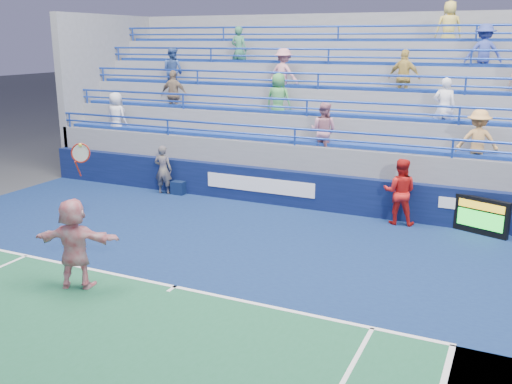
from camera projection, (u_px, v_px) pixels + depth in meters
The scene contains 8 objects.
ground at pixel (175, 288), 11.67m from camera, with size 120.00×120.00×0.00m, color #333538.
sponsor_wall at pixel (292, 189), 17.22m from camera, with size 18.00×0.32×1.10m.
bleacher_stand at pixel (331, 137), 20.26m from camera, with size 18.00×5.60×6.13m.
serve_speed_board at pixel (482, 216), 14.73m from camera, with size 1.38×0.62×0.98m.
judge_chair at pixel (180, 187), 18.68m from camera, with size 0.45×0.45×0.78m.
tennis_player at pixel (75, 243), 11.47m from camera, with size 1.83×1.11×3.03m.
line_judge at pixel (163, 170), 18.56m from camera, with size 0.59×0.39×1.61m, color #15173C.
ball_girl at pixel (400, 192), 15.47m from camera, with size 0.89×0.69×1.83m, color red.
Camera 1 is at (6.06, -9.05, 4.93)m, focal length 40.00 mm.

